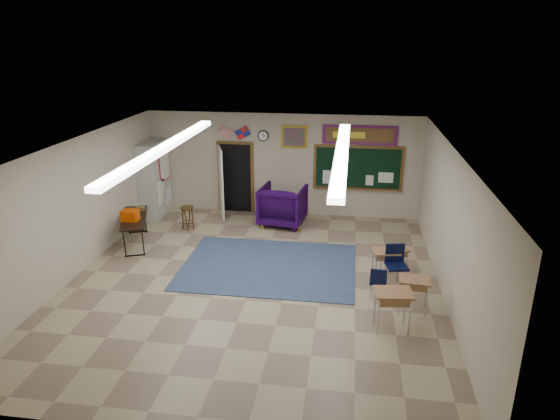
# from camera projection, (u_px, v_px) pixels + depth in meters

# --- Properties ---
(floor) EXTENTS (9.00, 9.00, 0.00)m
(floor) POSITION_uv_depth(u_px,v_px,m) (254.00, 282.00, 10.93)
(floor) COLOR tan
(floor) RESTS_ON ground
(back_wall) EXTENTS (8.00, 0.04, 3.00)m
(back_wall) POSITION_uv_depth(u_px,v_px,m) (282.00, 165.00, 14.63)
(back_wall) COLOR #B9B096
(back_wall) RESTS_ON floor
(front_wall) EXTENTS (8.00, 0.04, 3.00)m
(front_wall) POSITION_uv_depth(u_px,v_px,m) (183.00, 342.00, 6.23)
(front_wall) COLOR #B9B096
(front_wall) RESTS_ON floor
(left_wall) EXTENTS (0.04, 9.00, 3.00)m
(left_wall) POSITION_uv_depth(u_px,v_px,m) (74.00, 209.00, 10.97)
(left_wall) COLOR #B9B096
(left_wall) RESTS_ON floor
(right_wall) EXTENTS (0.04, 9.00, 3.00)m
(right_wall) POSITION_uv_depth(u_px,v_px,m) (450.00, 228.00, 9.89)
(right_wall) COLOR #B9B096
(right_wall) RESTS_ON floor
(ceiling) EXTENTS (8.00, 9.00, 0.04)m
(ceiling) POSITION_uv_depth(u_px,v_px,m) (251.00, 147.00, 9.93)
(ceiling) COLOR silver
(ceiling) RESTS_ON back_wall
(area_rug) EXTENTS (4.00, 3.00, 0.02)m
(area_rug) POSITION_uv_depth(u_px,v_px,m) (269.00, 266.00, 11.65)
(area_rug) COLOR #38476B
(area_rug) RESTS_ON floor
(fluorescent_strips) EXTENTS (3.86, 6.00, 0.10)m
(fluorescent_strips) POSITION_uv_depth(u_px,v_px,m) (251.00, 150.00, 9.95)
(fluorescent_strips) COLOR white
(fluorescent_strips) RESTS_ON ceiling
(doorway) EXTENTS (1.10, 0.89, 2.16)m
(doorway) POSITION_uv_depth(u_px,v_px,m) (232.00, 179.00, 14.84)
(doorway) COLOR black
(doorway) RESTS_ON back_wall
(chalkboard) EXTENTS (2.55, 0.14, 1.30)m
(chalkboard) POSITION_uv_depth(u_px,v_px,m) (358.00, 169.00, 14.31)
(chalkboard) COLOR brown
(chalkboard) RESTS_ON back_wall
(bulletin_board) EXTENTS (2.10, 0.05, 0.55)m
(bulletin_board) POSITION_uv_depth(u_px,v_px,m) (360.00, 135.00, 13.98)
(bulletin_board) COLOR red
(bulletin_board) RESTS_ON back_wall
(framed_art_print) EXTENTS (0.75, 0.05, 0.65)m
(framed_art_print) POSITION_uv_depth(u_px,v_px,m) (294.00, 137.00, 14.26)
(framed_art_print) COLOR #A4851F
(framed_art_print) RESTS_ON back_wall
(wall_clock) EXTENTS (0.32, 0.05, 0.32)m
(wall_clock) POSITION_uv_depth(u_px,v_px,m) (263.00, 136.00, 14.39)
(wall_clock) COLOR black
(wall_clock) RESTS_ON back_wall
(wall_flags) EXTENTS (1.16, 0.06, 0.70)m
(wall_flags) POSITION_uv_depth(u_px,v_px,m) (234.00, 131.00, 14.43)
(wall_flags) COLOR red
(wall_flags) RESTS_ON back_wall
(storage_cabinet) EXTENTS (0.59, 1.25, 2.20)m
(storage_cabinet) POSITION_uv_depth(u_px,v_px,m) (154.00, 179.00, 14.66)
(storage_cabinet) COLOR #B1B0AC
(storage_cabinet) RESTS_ON floor
(wingback_armchair) EXTENTS (1.35, 1.38, 1.12)m
(wingback_armchair) POSITION_uv_depth(u_px,v_px,m) (283.00, 205.00, 14.07)
(wingback_armchair) COLOR #1C0431
(wingback_armchair) RESTS_ON floor
(student_chair_reading) EXTENTS (0.50, 0.50, 0.77)m
(student_chair_reading) POSITION_uv_depth(u_px,v_px,m) (278.00, 206.00, 14.52)
(student_chair_reading) COLOR black
(student_chair_reading) RESTS_ON floor
(student_chair_desk_a) EXTENTS (0.39, 0.39, 0.72)m
(student_chair_desk_a) POSITION_uv_depth(u_px,v_px,m) (378.00, 282.00, 10.15)
(student_chair_desk_a) COLOR black
(student_chair_desk_a) RESTS_ON floor
(student_chair_desk_b) EXTENTS (0.54, 0.54, 0.92)m
(student_chair_desk_b) POSITION_uv_depth(u_px,v_px,m) (396.00, 267.00, 10.57)
(student_chair_desk_b) COLOR black
(student_chair_desk_b) RESTS_ON floor
(student_desk_front_left) EXTENTS (0.63, 0.52, 0.68)m
(student_desk_front_left) POSITION_uv_depth(u_px,v_px,m) (385.00, 263.00, 10.94)
(student_desk_front_left) COLOR #A0744A
(student_desk_front_left) RESTS_ON floor
(student_desk_front_right) EXTENTS (0.68, 0.63, 0.66)m
(student_desk_front_right) POSITION_uv_depth(u_px,v_px,m) (394.00, 261.00, 11.07)
(student_desk_front_right) COLOR #A0744A
(student_desk_front_right) RESTS_ON floor
(student_desk_back_left) EXTENTS (0.72, 0.57, 0.79)m
(student_desk_back_left) POSITION_uv_depth(u_px,v_px,m) (392.00, 309.00, 9.01)
(student_desk_back_left) COLOR #A0744A
(student_desk_back_left) RESTS_ON floor
(student_desk_back_right) EXTENTS (0.62, 0.49, 0.71)m
(student_desk_back_right) POSITION_uv_depth(u_px,v_px,m) (413.00, 293.00, 9.64)
(student_desk_back_right) COLOR #A0744A
(student_desk_back_right) RESTS_ON floor
(folding_table) EXTENTS (1.17, 1.87, 1.01)m
(folding_table) POSITION_uv_depth(u_px,v_px,m) (135.00, 229.00, 12.77)
(folding_table) COLOR black
(folding_table) RESTS_ON floor
(wooden_stool) EXTENTS (0.37, 0.37, 0.65)m
(wooden_stool) POSITION_uv_depth(u_px,v_px,m) (188.00, 218.00, 13.76)
(wooden_stool) COLOR #472C15
(wooden_stool) RESTS_ON floor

